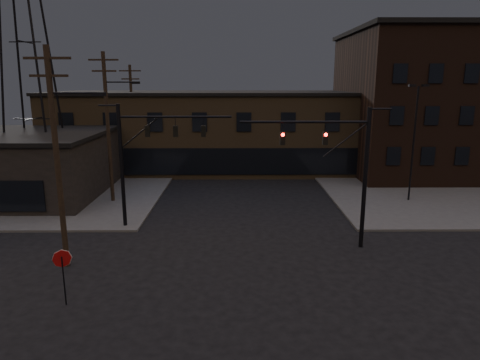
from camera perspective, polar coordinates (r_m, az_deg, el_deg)
name	(u,v)px	position (r m, az deg, el deg)	size (l,w,h in m)	color
ground	(251,283)	(20.92, 1.48, -13.51)	(140.00, 140.00, 0.00)	black
sidewalk_ne	(468,178)	(47.50, 28.09, 0.20)	(30.00, 30.00, 0.15)	#474744
sidewalk_nw	(18,179)	(46.89, -27.47, 0.11)	(30.00, 30.00, 0.15)	#474744
building_row	(243,132)	(47.02, 0.40, 6.47)	(40.00, 12.00, 8.00)	brown
building_right	(455,105)	(50.18, 26.79, 8.95)	(22.00, 16.00, 14.00)	black
building_left	(3,167)	(40.32, -29.08, 1.58)	(16.00, 12.00, 5.00)	black
traffic_signal_near	(346,163)	(24.38, 13.90, 2.21)	(7.12, 0.24, 8.00)	black
traffic_signal_far	(141,152)	(27.73, -13.05, 3.69)	(7.12, 0.24, 8.00)	black
stop_sign	(62,264)	(19.74, -22.59, -10.35)	(0.72, 0.33, 2.48)	black
utility_pole_near	(58,154)	(22.76, -23.12, 3.19)	(3.70, 0.28, 11.00)	black
utility_pole_mid	(109,125)	(34.29, -17.11, 7.05)	(3.70, 0.28, 11.50)	black
utility_pole_far	(132,117)	(46.14, -14.14, 8.19)	(2.20, 0.28, 11.00)	black
transmission_tower	(25,42)	(40.72, -26.74, 16.12)	(7.00, 7.00, 25.00)	black
lot_light_a	(414,133)	(35.65, 22.24, 5.88)	(1.50, 0.28, 9.14)	black
lot_light_b	(459,126)	(42.70, 27.19, 6.43)	(1.50, 0.28, 9.14)	black
parked_car_lot_a	(415,169)	(45.67, 22.35, 1.40)	(1.85, 4.61, 1.57)	black
parked_car_lot_b	(401,165)	(47.57, 20.67, 1.93)	(2.10, 5.16, 1.50)	silver
car_crossing	(252,164)	(45.29, 1.65, 2.14)	(1.73, 4.96, 1.63)	black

